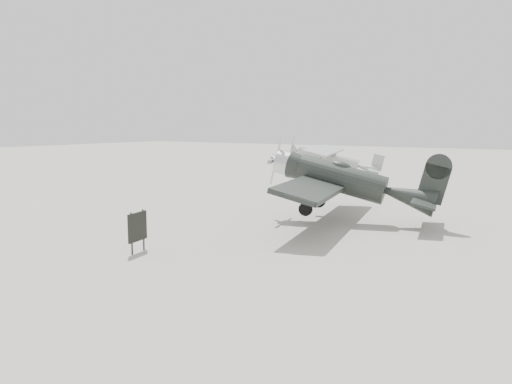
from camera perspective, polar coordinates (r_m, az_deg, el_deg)
ground at (r=19.09m, az=-5.32°, el=-5.26°), size 160.00×160.00×0.00m
lowwing_monoplane at (r=22.12m, az=10.62°, el=1.18°), size 7.68×10.65×3.42m
highwing_monoplane at (r=39.35m, az=8.63°, el=4.03°), size 7.28×10.15×2.88m
sign_board at (r=17.27m, az=-13.40°, el=-3.96°), size 0.24×0.97×1.41m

